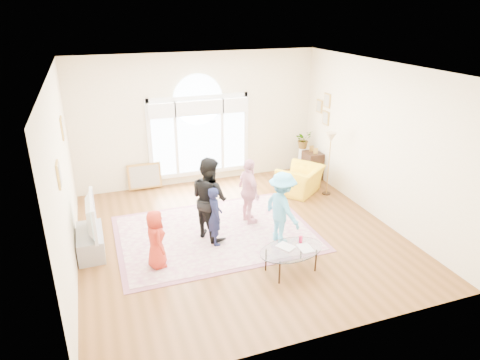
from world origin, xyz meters
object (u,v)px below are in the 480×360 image
object	(u,v)px
area_rug	(216,233)
coffee_table	(291,250)
armchair	(300,180)
television	(87,216)
tv_console	(91,242)

from	to	relation	value
area_rug	coffee_table	size ratio (longest dim) A/B	2.90
area_rug	armchair	size ratio (longest dim) A/B	3.60
area_rug	coffee_table	bearing A→B (deg)	-63.14
television	coffee_table	size ratio (longest dim) A/B	0.90
area_rug	tv_console	distance (m)	2.33
coffee_table	armchair	size ratio (longest dim) A/B	1.24
tv_console	armchair	bearing A→B (deg)	13.60
area_rug	tv_console	size ratio (longest dim) A/B	3.60
tv_console	coffee_table	size ratio (longest dim) A/B	0.80
tv_console	coffee_table	world-z (taller)	coffee_table
television	armchair	distance (m)	4.96
tv_console	armchair	size ratio (longest dim) A/B	1.00
television	coffee_table	world-z (taller)	television
area_rug	television	distance (m)	2.43
television	coffee_table	distance (m)	3.62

